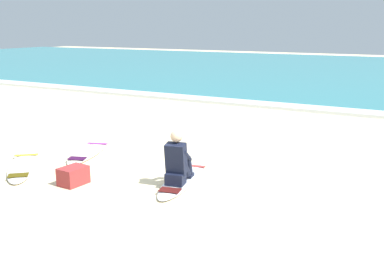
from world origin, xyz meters
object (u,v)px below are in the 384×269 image
(surfboard_spare_near, at_px, (89,152))
(surfboard_spare_far, at_px, (23,165))
(beach_bag, at_px, (73,176))
(surfer_seated, at_px, (178,162))
(surfboard_main, at_px, (183,178))

(surfboard_spare_near, height_order, surfboard_spare_far, same)
(beach_bag, bearing_deg, surfer_seated, 25.96)
(surfboard_spare_near, distance_m, surfboard_spare_far, 1.49)
(surfer_seated, bearing_deg, surfboard_main, 102.35)
(surfer_seated, distance_m, beach_bag, 1.89)
(surfboard_main, xyz_separation_m, surfboard_spare_near, (-2.74, 0.56, 0.00))
(surfboard_main, relative_size, surfboard_spare_far, 1.18)
(surfboard_main, distance_m, beach_bag, 1.97)
(surfer_seated, height_order, beach_bag, surfer_seated)
(surfer_seated, distance_m, surfboard_spare_far, 3.35)
(surfboard_main, height_order, surfboard_spare_far, same)
(surfer_seated, bearing_deg, beach_bag, -154.04)
(surfboard_spare_far, xyz_separation_m, beach_bag, (1.61, -0.28, 0.12))
(surfboard_main, relative_size, surfer_seated, 2.55)
(surfboard_main, height_order, surfboard_spare_near, same)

